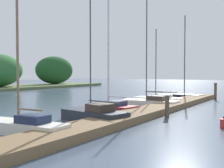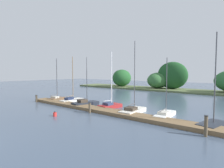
# 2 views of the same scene
# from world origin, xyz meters

# --- Properties ---
(dock_pier) EXTENTS (25.29, 1.80, 0.35)m
(dock_pier) POSITION_xyz_m (0.00, 13.67, 0.17)
(dock_pier) COLOR brown
(dock_pier) RESTS_ON ground
(sailboat_1) EXTENTS (1.33, 4.10, 6.71)m
(sailboat_1) POSITION_xyz_m (-7.51, 15.68, 0.36)
(sailboat_1) COLOR silver
(sailboat_1) RESTS_ON ground
(sailboat_2) EXTENTS (2.07, 3.85, 6.40)m
(sailboat_2) POSITION_xyz_m (-3.77, 14.94, 0.36)
(sailboat_2) COLOR #232833
(sailboat_2) RESTS_ON ground
(sailboat_3) EXTENTS (1.76, 3.36, 6.98)m
(sailboat_3) POSITION_xyz_m (-0.45, 16.01, 0.39)
(sailboat_3) COLOR maroon
(sailboat_3) RESTS_ON ground
(sailboat_4) EXTENTS (1.58, 4.12, 7.76)m
(sailboat_4) POSITION_xyz_m (3.38, 15.21, 0.34)
(sailboat_4) COLOR silver
(sailboat_4) RESTS_ON ground
(sailboat_5) EXTENTS (1.43, 4.00, 5.90)m
(sailboat_5) POSITION_xyz_m (6.66, 15.90, 0.28)
(sailboat_5) COLOR white
(sailboat_5) RESTS_ON ground
(sailboat_6) EXTENTS (2.04, 3.27, 7.62)m
(sailboat_6) POSITION_xyz_m (11.01, 15.02, 0.34)
(sailboat_6) COLOR #232833
(sailboat_6) RESTS_ON ground
(mooring_piling_1) EXTENTS (0.27, 0.27, 1.14)m
(mooring_piling_1) POSITION_xyz_m (-0.46, 12.40, 0.58)
(mooring_piling_1) COLOR brown
(mooring_piling_1) RESTS_ON ground
(mooring_piling_2) EXTENTS (0.27, 0.27, 1.48)m
(mooring_piling_2) POSITION_xyz_m (10.99, 12.33, 0.75)
(mooring_piling_2) COLOR brown
(mooring_piling_2) RESTS_ON ground
(channel_buoy_0) EXTENTS (0.35, 0.35, 0.51)m
(channel_buoy_0) POSITION_xyz_m (-2.16, 9.17, 0.21)
(channel_buoy_0) COLOR red
(channel_buoy_0) RESTS_ON ground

